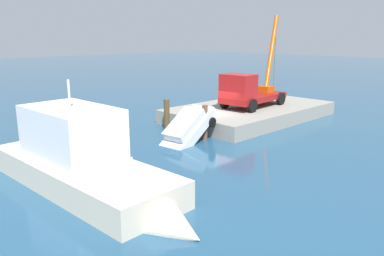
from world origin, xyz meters
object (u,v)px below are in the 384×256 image
at_px(salvaged_car, 185,131).
at_px(dock_worker, 222,95).
at_px(moored_yacht, 100,183).
at_px(crane_truck, 249,90).

bearing_deg(salvaged_car, dock_worker, -156.14).
height_order(dock_worker, moored_yacht, moored_yacht).
bearing_deg(dock_worker, moored_yacht, 23.31).
bearing_deg(crane_truck, moored_yacht, 16.09).
distance_m(salvaged_car, moored_yacht, 8.75).
distance_m(crane_truck, salvaged_car, 8.13).
height_order(dock_worker, salvaged_car, dock_worker).
bearing_deg(crane_truck, dock_worker, -61.84).
xyz_separation_m(crane_truck, dock_worker, (0.99, -1.84, -0.50)).
bearing_deg(salvaged_car, crane_truck, -171.32).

